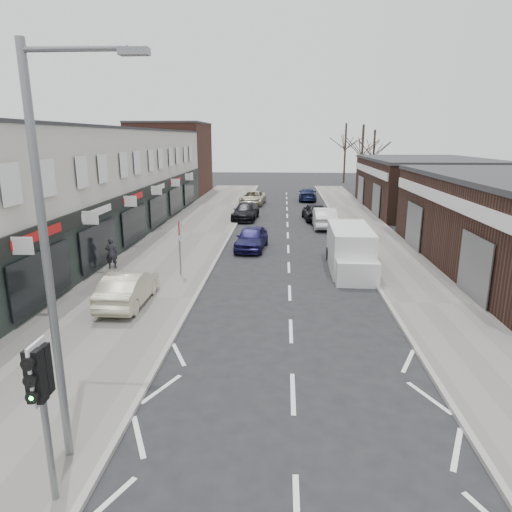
% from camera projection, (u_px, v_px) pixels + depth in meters
% --- Properties ---
extents(ground, '(160.00, 160.00, 0.00)m').
position_uv_depth(ground, '(294.00, 442.00, 10.04)').
color(ground, black).
rests_on(ground, ground).
extents(pavement_left, '(5.50, 64.00, 0.12)m').
position_uv_depth(pavement_left, '(191.00, 233.00, 31.67)').
color(pavement_left, slate).
rests_on(pavement_left, ground).
extents(pavement_right, '(3.50, 64.00, 0.12)m').
position_uv_depth(pavement_right, '(373.00, 235.00, 30.93)').
color(pavement_right, slate).
rests_on(pavement_right, ground).
extents(shop_terrace_left, '(8.00, 41.00, 7.10)m').
position_uv_depth(shop_terrace_left, '(75.00, 186.00, 28.77)').
color(shop_terrace_left, '#BAB7AA').
rests_on(shop_terrace_left, ground).
extents(brick_block_far, '(8.00, 10.00, 8.00)m').
position_uv_depth(brick_block_far, '(172.00, 160.00, 53.29)').
color(brick_block_far, '#4C2A20').
rests_on(brick_block_far, ground).
extents(right_unit_far, '(10.00, 16.00, 4.50)m').
position_uv_depth(right_unit_far, '(425.00, 186.00, 41.57)').
color(right_unit_far, '#331E17').
rests_on(right_unit_far, ground).
extents(tree_far_a, '(3.60, 3.60, 8.00)m').
position_uv_depth(tree_far_a, '(360.00, 192.00, 55.87)').
color(tree_far_a, '#382D26').
rests_on(tree_far_a, ground).
extents(tree_far_b, '(3.60, 3.60, 7.50)m').
position_uv_depth(tree_far_b, '(371.00, 187.00, 61.52)').
color(tree_far_b, '#382D26').
rests_on(tree_far_b, ground).
extents(tree_far_c, '(3.60, 3.60, 8.50)m').
position_uv_depth(tree_far_c, '(344.00, 183.00, 67.49)').
color(tree_far_c, '#382D26').
rests_on(tree_far_c, ground).
extents(traffic_light, '(0.28, 0.60, 3.10)m').
position_uv_depth(traffic_light, '(40.00, 386.00, 7.74)').
color(traffic_light, slate).
rests_on(traffic_light, pavement_left).
extents(street_lamp, '(2.23, 0.22, 8.00)m').
position_uv_depth(street_lamp, '(54.00, 244.00, 8.36)').
color(street_lamp, slate).
rests_on(street_lamp, pavement_left).
extents(warning_sign, '(0.12, 0.80, 2.70)m').
position_uv_depth(warning_sign, '(180.00, 232.00, 21.37)').
color(warning_sign, slate).
rests_on(warning_sign, pavement_left).
extents(white_van, '(2.04, 5.58, 2.16)m').
position_uv_depth(white_van, '(350.00, 250.00, 22.87)').
color(white_van, silver).
rests_on(white_van, ground).
extents(sedan_on_pavement, '(1.45, 4.07, 1.34)m').
position_uv_depth(sedan_on_pavement, '(128.00, 288.00, 17.88)').
color(sedan_on_pavement, '#B7B092').
rests_on(sedan_on_pavement, pavement_left).
extents(pedestrian, '(0.65, 0.50, 1.59)m').
position_uv_depth(pedestrian, '(111.00, 253.00, 22.74)').
color(pedestrian, black).
rests_on(pedestrian, pavement_left).
extents(parked_car_left_a, '(2.03, 4.22, 1.39)m').
position_uv_depth(parked_car_left_a, '(252.00, 238.00, 27.21)').
color(parked_car_left_a, '#181646').
rests_on(parked_car_left_a, ground).
extents(parked_car_left_b, '(2.18, 4.74, 1.34)m').
position_uv_depth(parked_car_left_b, '(246.00, 211.00, 37.10)').
color(parked_car_left_b, black).
rests_on(parked_car_left_b, ground).
extents(parked_car_left_c, '(2.59, 4.99, 1.34)m').
position_uv_depth(parked_car_left_c, '(253.00, 198.00, 45.31)').
color(parked_car_left_c, '#BAB394').
rests_on(parked_car_left_c, ground).
extents(parked_car_right_a, '(1.68, 4.57, 1.50)m').
position_uv_depth(parked_car_right_a, '(324.00, 218.00, 33.82)').
color(parked_car_right_a, silver).
rests_on(parked_car_right_a, ground).
extents(parked_car_right_b, '(2.09, 4.41, 1.46)m').
position_uv_depth(parked_car_right_b, '(315.00, 211.00, 36.74)').
color(parked_car_right_b, black).
rests_on(parked_car_right_b, ground).
extents(parked_car_right_c, '(2.03, 4.64, 1.33)m').
position_uv_depth(parked_car_right_c, '(308.00, 194.00, 48.35)').
color(parked_car_right_c, '#131A3C').
rests_on(parked_car_right_c, ground).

